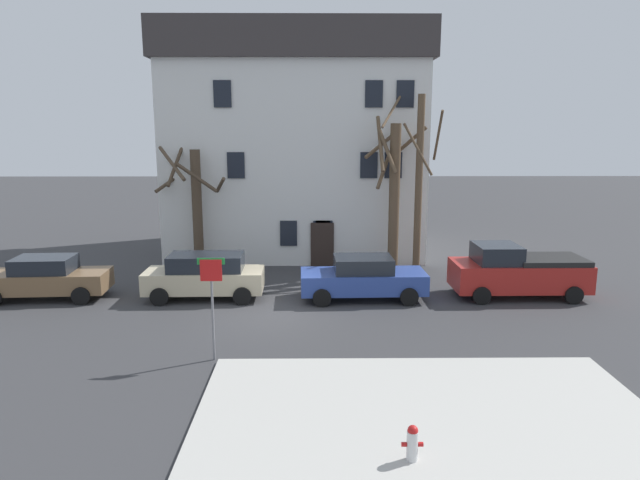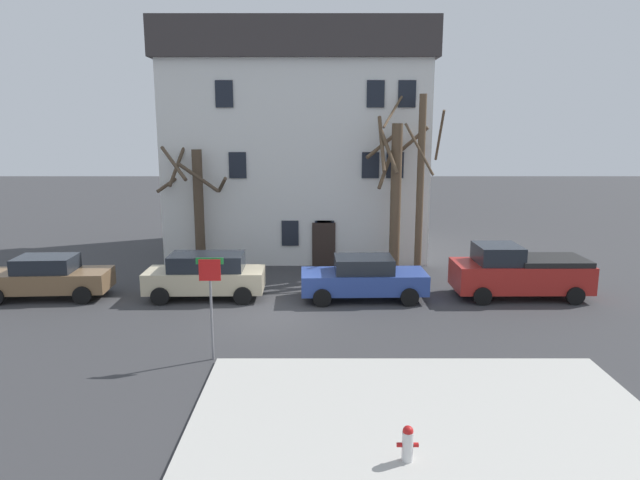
# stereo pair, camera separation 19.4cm
# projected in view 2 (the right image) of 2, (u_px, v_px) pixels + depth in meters

# --- Properties ---
(ground_plane) EXTENTS (120.00, 120.00, 0.00)m
(ground_plane) POSITION_uv_depth(u_px,v_px,m) (269.00, 315.00, 19.63)
(ground_plane) COLOR #38383A
(sidewalk_slab) EXTENTS (10.43, 7.12, 0.12)m
(sidewalk_slab) POSITION_uv_depth(u_px,v_px,m) (427.00, 427.00, 12.12)
(sidewalk_slab) COLOR #B7B5AD
(sidewalk_slab) RESTS_ON ground_plane
(building_main) EXTENTS (13.13, 8.46, 11.40)m
(building_main) POSITION_uv_depth(u_px,v_px,m) (298.00, 142.00, 29.52)
(building_main) COLOR white
(building_main) RESTS_ON ground_plane
(tree_bare_near) EXTENTS (3.35, 3.58, 6.31)m
(tree_bare_near) POSITION_uv_depth(u_px,v_px,m) (196.00, 202.00, 25.57)
(tree_bare_near) COLOR #4C3D2D
(tree_bare_near) RESTS_ON ground_plane
(tree_bare_mid) EXTENTS (2.89, 2.35, 7.02)m
(tree_bare_mid) POSITION_uv_depth(u_px,v_px,m) (394.00, 191.00, 24.85)
(tree_bare_mid) COLOR brown
(tree_bare_mid) RESTS_ON ground_plane
(tree_bare_far) EXTENTS (2.64, 2.64, 8.10)m
(tree_bare_far) POSITION_uv_depth(u_px,v_px,m) (419.00, 180.00, 24.44)
(tree_bare_far) COLOR brown
(tree_bare_far) RESTS_ON ground_plane
(car_brown_sedan) EXTENTS (4.76, 2.19, 1.65)m
(car_brown_sedan) POSITION_uv_depth(u_px,v_px,m) (47.00, 277.00, 21.47)
(car_brown_sedan) COLOR brown
(car_brown_sedan) RESTS_ON ground_plane
(car_beige_wagon) EXTENTS (4.53, 2.02, 1.75)m
(car_beige_wagon) POSITION_uv_depth(u_px,v_px,m) (205.00, 275.00, 21.45)
(car_beige_wagon) COLOR #C6B793
(car_beige_wagon) RESTS_ON ground_plane
(car_blue_sedan) EXTENTS (4.81, 2.15, 1.66)m
(car_blue_sedan) POSITION_uv_depth(u_px,v_px,m) (363.00, 278.00, 21.33)
(car_blue_sedan) COLOR #2D4799
(car_blue_sedan) RESTS_ON ground_plane
(pickup_truck_red) EXTENTS (5.12, 2.29, 2.07)m
(pickup_truck_red) POSITION_uv_depth(u_px,v_px,m) (518.00, 272.00, 21.60)
(pickup_truck_red) COLOR #AD231E
(pickup_truck_red) RESTS_ON ground_plane
(fire_hydrant) EXTENTS (0.42, 0.22, 0.73)m
(fire_hydrant) POSITION_uv_depth(u_px,v_px,m) (407.00, 443.00, 10.71)
(fire_hydrant) COLOR silver
(fire_hydrant) RESTS_ON sidewalk_slab
(street_sign_pole) EXTENTS (0.76, 0.07, 2.95)m
(street_sign_pole) POSITION_uv_depth(u_px,v_px,m) (210.00, 289.00, 15.43)
(street_sign_pole) COLOR slate
(street_sign_pole) RESTS_ON ground_plane
(bicycle_leaning) EXTENTS (1.64, 0.69, 1.03)m
(bicycle_leaning) POSITION_uv_depth(u_px,v_px,m) (201.00, 263.00, 25.65)
(bicycle_leaning) COLOR black
(bicycle_leaning) RESTS_ON ground_plane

